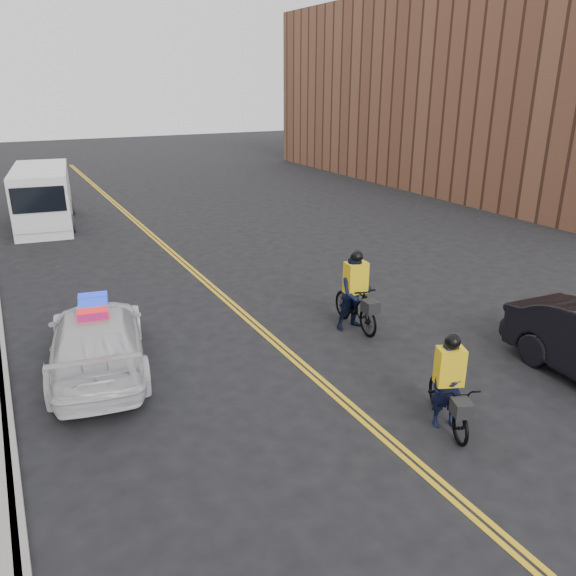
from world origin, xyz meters
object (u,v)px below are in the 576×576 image
(police_cruiser, at_px, (97,339))
(cyclist_far, at_px, (355,298))
(cyclist_near, at_px, (447,395))
(cargo_van, at_px, (43,198))

(police_cruiser, height_order, cyclist_far, cyclist_far)
(police_cruiser, bearing_deg, cyclist_far, -177.30)
(cyclist_near, bearing_deg, cyclist_far, 99.04)
(police_cruiser, relative_size, cargo_van, 0.83)
(cyclist_far, bearing_deg, police_cruiser, 176.41)
(cargo_van, bearing_deg, cyclist_near, -68.77)
(cyclist_near, xyz_separation_m, cyclist_far, (0.99, 4.47, 0.18))
(cargo_van, xyz_separation_m, cyclist_near, (4.92, -20.03, -0.60))
(police_cruiser, distance_m, cyclist_far, 6.32)
(cargo_van, relative_size, cyclist_far, 3.00)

